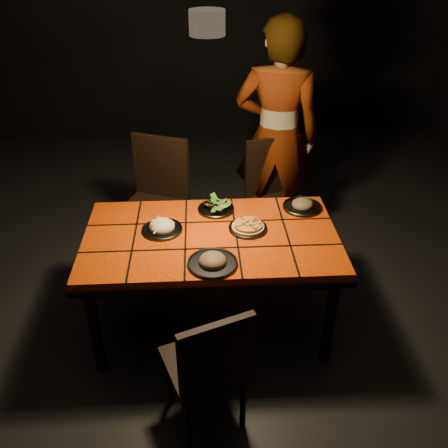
{
  "coord_description": "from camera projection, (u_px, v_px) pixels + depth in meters",
  "views": [
    {
      "loc": [
        -0.06,
        -2.49,
        2.41
      ],
      "look_at": [
        0.08,
        0.01,
        0.82
      ],
      "focal_mm": 38.0,
      "sensor_mm": 36.0,
      "label": 1
    }
  ],
  "objects": [
    {
      "name": "chair_far_left",
      "position": [
        157.0,
        194.0,
        3.77
      ],
      "size": [
        0.61,
        0.61,
        1.03
      ],
      "rotation": [
        0.0,
        0.0,
        -0.38
      ],
      "color": "black",
      "rests_on": "ground"
    },
    {
      "name": "chair_near",
      "position": [
        210.0,
        365.0,
        2.43
      ],
      "size": [
        0.51,
        0.51,
        0.87
      ],
      "rotation": [
        0.0,
        0.0,
        3.51
      ],
      "color": "black",
      "rests_on": "ground"
    },
    {
      "name": "plate_mushroom_a",
      "position": [
        213.0,
        261.0,
        2.71
      ],
      "size": [
        0.29,
        0.29,
        0.1
      ],
      "color": "#323337",
      "rests_on": "dining_table"
    },
    {
      "name": "pendant_lamp",
      "position": [
        207.0,
        19.0,
        2.31
      ],
      "size": [
        0.18,
        0.18,
        1.06
      ],
      "color": "black",
      "rests_on": "room_shell"
    },
    {
      "name": "chair_far_right",
      "position": [
        276.0,
        191.0,
        3.87
      ],
      "size": [
        0.55,
        0.55,
        0.98
      ],
      "rotation": [
        0.0,
        0.0,
        0.3
      ],
      "color": "black",
      "rests_on": "ground"
    },
    {
      "name": "plate_pizza",
      "position": [
        248.0,
        227.0,
        3.03
      ],
      "size": [
        0.28,
        0.28,
        0.04
      ],
      "color": "#323337",
      "rests_on": "dining_table"
    },
    {
      "name": "plate_mushroom_b",
      "position": [
        302.0,
        205.0,
        3.26
      ],
      "size": [
        0.27,
        0.27,
        0.09
      ],
      "color": "#323337",
      "rests_on": "dining_table"
    },
    {
      "name": "diner",
      "position": [
        277.0,
        137.0,
        3.83
      ],
      "size": [
        0.77,
        0.59,
        1.89
      ],
      "primitive_type": "imported",
      "rotation": [
        0.0,
        0.0,
        2.93
      ],
      "color": "brown",
      "rests_on": "ground"
    },
    {
      "name": "room_shell",
      "position": [
        209.0,
        121.0,
        2.59
      ],
      "size": [
        6.04,
        7.04,
        3.08
      ],
      "color": "black",
      "rests_on": "ground"
    },
    {
      "name": "plate_salad",
      "position": [
        216.0,
        207.0,
        3.23
      ],
      "size": [
        0.25,
        0.25,
        0.07
      ],
      "color": "#323337",
      "rests_on": "dining_table"
    },
    {
      "name": "plate_pasta",
      "position": [
        162.0,
        227.0,
        3.02
      ],
      "size": [
        0.26,
        0.26,
        0.09
      ],
      "color": "#323337",
      "rests_on": "dining_table"
    },
    {
      "name": "dining_table",
      "position": [
        211.0,
        245.0,
        3.03
      ],
      "size": [
        1.62,
        0.92,
        0.75
      ],
      "color": "#FA4807",
      "rests_on": "ground"
    }
  ]
}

